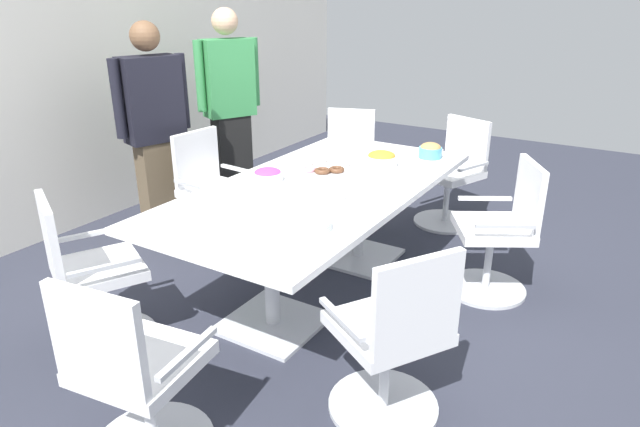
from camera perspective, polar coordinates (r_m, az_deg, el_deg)
ground_plane at (r=3.90m, az=0.00°, el=-7.60°), size 10.00×10.00×0.01m
back_wall at (r=5.11m, az=-24.38°, el=14.22°), size 8.00×0.10×2.80m
conference_table at (r=3.63m, az=0.00°, el=1.10°), size 2.40×1.20×0.75m
office_chair_0 at (r=2.53m, az=-18.43°, el=-15.92°), size 0.61×0.61×0.91m
office_chair_1 at (r=2.64m, az=7.49°, el=-13.08°), size 0.74×0.74×0.91m
office_chair_2 at (r=3.87m, az=17.92°, el=-2.20°), size 0.74×0.74×0.91m
office_chair_3 at (r=4.96m, az=13.40°, el=3.55°), size 0.70×0.70×0.91m
office_chair_4 at (r=5.16m, az=2.84°, el=4.83°), size 0.68×0.68×0.91m
office_chair_5 at (r=4.47m, az=-10.93°, el=1.71°), size 0.58×0.58×0.91m
office_chair_6 at (r=3.39m, az=-22.51°, el=-6.34°), size 0.73×0.73×0.91m
person_standing_0 at (r=4.59m, az=-16.52°, el=8.10°), size 0.61×0.34×1.72m
person_standing_1 at (r=5.23m, az=-9.23°, el=10.79°), size 0.59×0.39×1.79m
snack_bowl_cookies at (r=4.26m, az=11.25°, el=6.36°), size 0.17×0.17×0.12m
snack_bowl_candy_mix at (r=3.67m, az=-5.38°, el=3.98°), size 0.20×0.20×0.08m
snack_bowl_chips_orange at (r=3.99m, az=6.32°, el=5.58°), size 0.22×0.22×0.11m
donut_platter at (r=3.92m, az=0.45°, el=4.89°), size 0.38×0.38×0.04m
plate_stack at (r=2.91m, az=-1.14°, el=-1.16°), size 0.24×0.24×0.05m
napkin_pile at (r=3.27m, az=0.57°, el=1.75°), size 0.17×0.17×0.07m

